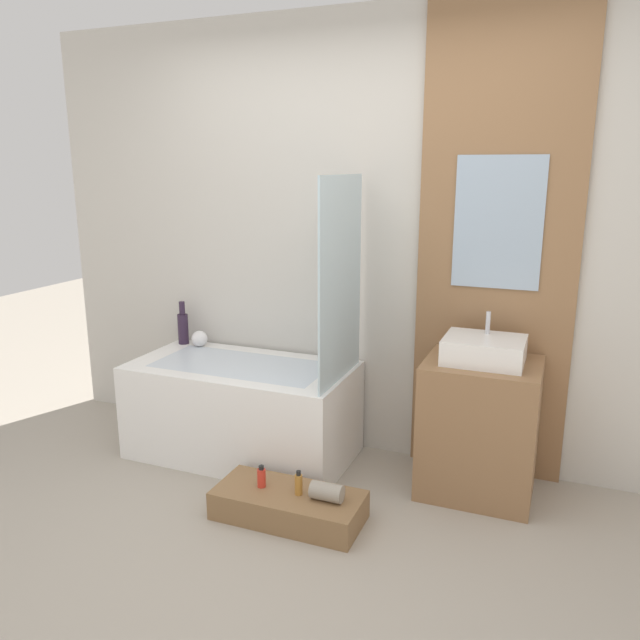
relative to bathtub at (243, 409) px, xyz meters
name	(u,v)px	position (x,y,z in m)	size (l,w,h in m)	color
ground_plane	(234,595)	(0.60, -1.18, -0.29)	(12.00, 12.00, 0.00)	#A39989
wall_tiled_back	(359,242)	(0.60, 0.40, 1.01)	(4.20, 0.06, 2.60)	beige
wall_wood_accent	(497,248)	(1.40, 0.34, 1.02)	(0.85, 0.04, 2.60)	#8E6642
bathtub	(243,409)	(0.00, 0.00, 0.00)	(1.33, 0.69, 0.58)	white
glass_shower_screen	(341,280)	(0.64, -0.01, 0.85)	(0.01, 0.64, 1.12)	silver
wooden_step_bench	(289,505)	(0.57, -0.57, -0.22)	(0.75, 0.34, 0.15)	olive
vanity_cabinet	(479,427)	(1.40, 0.08, 0.08)	(0.59, 0.50, 0.74)	#8E6642
sink	(484,350)	(1.40, 0.08, 0.51)	(0.41, 0.33, 0.25)	white
vase_tall_dark	(183,327)	(-0.58, 0.26, 0.40)	(0.07, 0.07, 0.29)	#2D1E33
vase_round_light	(200,339)	(-0.44, 0.24, 0.34)	(0.10, 0.10, 0.10)	white
bottle_soap_primary	(261,477)	(0.42, -0.57, -0.09)	(0.04, 0.04, 0.12)	red
bottle_soap_secondary	(299,484)	(0.62, -0.57, -0.09)	(0.04, 0.04, 0.13)	#B2752D
towel_roll	(327,492)	(0.78, -0.57, -0.10)	(0.09, 0.09, 0.16)	gray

